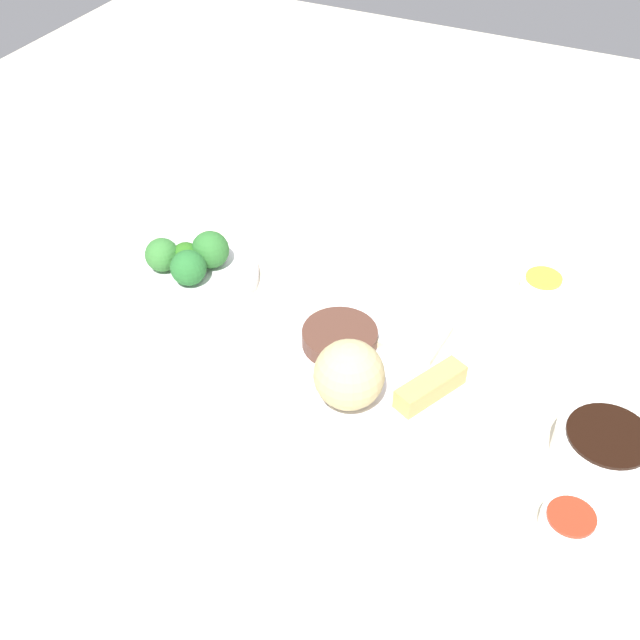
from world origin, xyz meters
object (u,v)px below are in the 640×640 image
(broccoli_plate, at_px, (189,277))
(sauce_ramekin_hot_mustard, at_px, (542,285))
(main_plate, at_px, (383,373))
(soy_sauce_bowl, at_px, (605,449))
(sauce_ramekin_sweet_and_sour, at_px, (569,524))

(broccoli_plate, relative_size, sauce_ramekin_hot_mustard, 3.25)
(main_plate, relative_size, soy_sauce_bowl, 2.32)
(main_plate, xyz_separation_m, soy_sauce_bowl, (0.27, -0.02, 0.01))
(sauce_ramekin_hot_mustard, bearing_deg, sauce_ramekin_sweet_and_sour, -72.31)
(main_plate, distance_m, soy_sauce_bowl, 0.27)
(sauce_ramekin_hot_mustard, bearing_deg, soy_sauce_bowl, -63.48)
(main_plate, height_order, sauce_ramekin_hot_mustard, sauce_ramekin_hot_mustard)
(main_plate, distance_m, sauce_ramekin_hot_mustard, 0.29)
(main_plate, relative_size, sauce_ramekin_hot_mustard, 4.33)
(sauce_ramekin_hot_mustard, relative_size, sauce_ramekin_sweet_and_sour, 1.00)
(broccoli_plate, bearing_deg, soy_sauce_bowl, -7.26)
(sauce_ramekin_hot_mustard, xyz_separation_m, sauce_ramekin_sweet_and_sour, (0.12, -0.38, 0.00))
(soy_sauce_bowl, relative_size, sauce_ramekin_hot_mustard, 1.86)
(main_plate, bearing_deg, sauce_ramekin_sweet_and_sour, -25.71)
(broccoli_plate, relative_size, sauce_ramekin_sweet_and_sour, 3.25)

